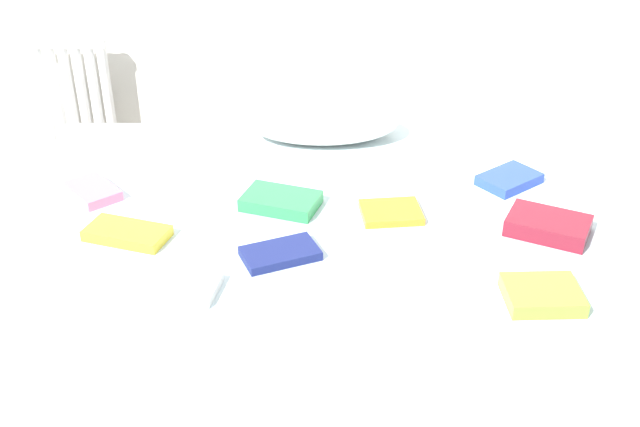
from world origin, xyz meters
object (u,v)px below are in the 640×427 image
(textbook_orange, at_px, (391,212))
(textbook_white, at_px, (175,286))
(textbook_maroon, at_px, (548,226))
(textbook_yellow, at_px, (127,233))
(textbook_navy, at_px, (280,253))
(textbook_blue, at_px, (509,179))
(pillow, at_px, (323,121))
(radiator, at_px, (77,102))
(textbook_lime, at_px, (542,295))
(textbook_pink, at_px, (93,191))
(textbook_green, at_px, (281,201))
(bed, at_px, (320,282))

(textbook_orange, bearing_deg, textbook_white, -153.15)
(textbook_maroon, bearing_deg, textbook_yellow, -152.50)
(textbook_navy, distance_m, textbook_maroon, 0.81)
(textbook_orange, relative_size, textbook_yellow, 0.76)
(textbook_white, xyz_separation_m, textbook_blue, (1.03, 0.59, 0.00))
(pillow, height_order, textbook_blue, pillow)
(radiator, xyz_separation_m, pillow, (1.10, -0.64, 0.17))
(radiator, distance_m, textbook_navy, 1.72)
(radiator, height_order, textbook_white, radiator)
(textbook_white, height_order, textbook_orange, textbook_white)
(textbook_white, distance_m, textbook_yellow, 0.32)
(textbook_yellow, relative_size, textbook_lime, 1.25)
(textbook_pink, height_order, textbook_green, textbook_green)
(pillow, distance_m, textbook_orange, 0.60)
(pillow, bearing_deg, textbook_white, -113.73)
(bed, distance_m, radiator, 1.62)
(textbook_pink, distance_m, textbook_green, 0.62)
(textbook_pink, bearing_deg, textbook_blue, 53.04)
(bed, height_order, textbook_orange, textbook_orange)
(textbook_maroon, bearing_deg, textbook_navy, -144.33)
(textbook_yellow, xyz_separation_m, textbook_lime, (1.15, -0.33, 0.00))
(textbook_navy, bearing_deg, textbook_maroon, -13.13)
(radiator, distance_m, textbook_orange, 1.77)
(textbook_maroon, bearing_deg, textbook_orange, -166.77)
(textbook_pink, xyz_separation_m, textbook_blue, (1.37, 0.06, 0.00))
(textbook_maroon, distance_m, textbook_blue, 0.32)
(textbook_lime, height_order, textbook_green, same)
(radiator, distance_m, pillow, 1.28)
(pillow, height_order, textbook_pink, pillow)
(pillow, bearing_deg, bed, -92.13)
(pillow, distance_m, textbook_green, 0.53)
(pillow, xyz_separation_m, textbook_white, (-0.42, -0.95, -0.06))
(textbook_white, xyz_separation_m, textbook_navy, (0.28, 0.15, 0.00))
(textbook_orange, height_order, textbook_green, textbook_green)
(textbook_orange, height_order, textbook_navy, textbook_navy)
(bed, relative_size, textbook_white, 8.64)
(radiator, xyz_separation_m, textbook_pink, (0.34, -1.06, 0.12))
(bed, xyz_separation_m, textbook_orange, (0.22, 0.00, 0.26))
(textbook_white, height_order, textbook_navy, same)
(pillow, height_order, textbook_maroon, pillow)
(textbook_blue, bearing_deg, textbook_lime, -132.14)
(pillow, xyz_separation_m, textbook_green, (-0.14, -0.50, -0.05))
(pillow, xyz_separation_m, textbook_lime, (0.55, -1.01, -0.05))
(bed, bearing_deg, textbook_white, -135.92)
(textbook_orange, relative_size, textbook_green, 0.79)
(textbook_orange, relative_size, textbook_lime, 0.95)
(textbook_lime, distance_m, textbook_blue, 0.66)
(textbook_orange, xyz_separation_m, textbook_blue, (0.42, 0.20, 0.01))
(textbook_white, relative_size, textbook_lime, 1.19)
(textbook_navy, bearing_deg, bed, 41.19)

